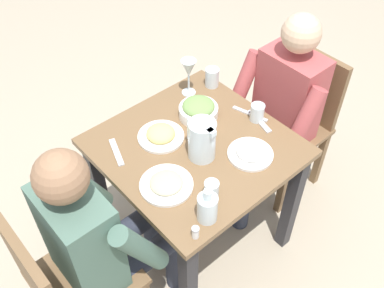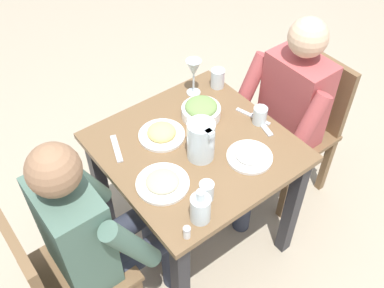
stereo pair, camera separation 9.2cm
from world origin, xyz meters
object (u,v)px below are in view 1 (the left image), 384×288
at_px(water_pitcher, 202,140).
at_px(salt_shaker, 195,232).
at_px(chair_far, 66,283).
at_px(salad_bowl, 198,109).
at_px(diner_near, 276,112).
at_px(plate_beans, 166,184).
at_px(water_glass_near_left, 257,112).
at_px(plate_yoghurt, 250,153).
at_px(wine_glass, 189,70).
at_px(chair_near, 296,116).
at_px(diner_far, 103,235).
at_px(water_glass_center, 211,190).
at_px(oil_carafe, 207,209).
at_px(dining_table, 195,166).
at_px(plate_fries, 161,135).
at_px(water_glass_near_right, 212,77).

distance_m(water_pitcher, salt_shaker, 0.42).
height_order(chair_far, salad_bowl, chair_far).
xyz_separation_m(diner_near, plate_beans, (-0.08, 0.79, 0.12)).
relative_size(diner_near, water_glass_near_left, 13.43).
distance_m(plate_yoghurt, wine_glass, 0.53).
distance_m(chair_near, salt_shaker, 1.16).
distance_m(diner_far, water_glass_center, 0.47).
bearing_deg(oil_carafe, chair_near, -72.61).
height_order(salad_bowl, salt_shaker, salad_bowl).
bearing_deg(wine_glass, plate_yoghurt, 170.83).
height_order(dining_table, chair_far, chair_far).
xyz_separation_m(diner_near, oil_carafe, (-0.31, 0.77, 0.17)).
height_order(dining_table, diner_near, diner_near).
distance_m(chair_near, plate_fries, 0.90).
distance_m(chair_far, diner_near, 1.30).
bearing_deg(salad_bowl, diner_near, -110.66).
height_order(chair_far, water_glass_center, chair_far).
bearing_deg(water_glass_near_left, dining_table, 79.04).
xyz_separation_m(dining_table, plate_beans, (-0.10, 0.25, 0.16)).
xyz_separation_m(chair_far, salt_shaker, (-0.30, -0.43, 0.28)).
xyz_separation_m(dining_table, diner_far, (-0.05, 0.55, 0.03)).
distance_m(wine_glass, oil_carafe, 0.77).
bearing_deg(plate_beans, chair_near, -85.36).
distance_m(dining_table, oil_carafe, 0.44).
bearing_deg(water_glass_near_right, chair_far, 106.32).
bearing_deg(diner_far, plate_beans, -98.51).
bearing_deg(plate_beans, diner_far, 81.49).
xyz_separation_m(dining_table, oil_carafe, (-0.32, 0.23, 0.20)).
distance_m(chair_far, water_glass_center, 0.70).
height_order(diner_far, plate_beans, diner_far).
xyz_separation_m(plate_beans, water_glass_near_left, (0.04, -0.58, 0.03)).
bearing_deg(salt_shaker, plate_fries, -24.92).
height_order(water_pitcher, plate_yoghurt, water_pitcher).
height_order(plate_fries, wine_glass, wine_glass).
relative_size(chair_near, water_glass_near_right, 8.69).
height_order(chair_far, plate_yoghurt, chair_far).
bearing_deg(plate_yoghurt, dining_table, 33.79).
relative_size(dining_table, diner_near, 0.69).
xyz_separation_m(chair_near, plate_fries, (0.16, 0.84, 0.27)).
bearing_deg(diner_near, water_glass_center, 109.39).
height_order(water_pitcher, water_glass_near_left, water_pitcher).
height_order(diner_far, oil_carafe, diner_far).
xyz_separation_m(chair_near, diner_near, (-0.00, 0.20, 0.15)).
bearing_deg(salt_shaker, salad_bowl, -42.80).
height_order(water_pitcher, plate_fries, water_pitcher).
relative_size(water_pitcher, plate_beans, 0.85).
distance_m(dining_table, salad_bowl, 0.27).
xyz_separation_m(diner_near, wine_glass, (0.32, 0.33, 0.25)).
distance_m(plate_yoghurt, oil_carafe, 0.39).
xyz_separation_m(salad_bowl, oil_carafe, (-0.46, 0.37, 0.01)).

